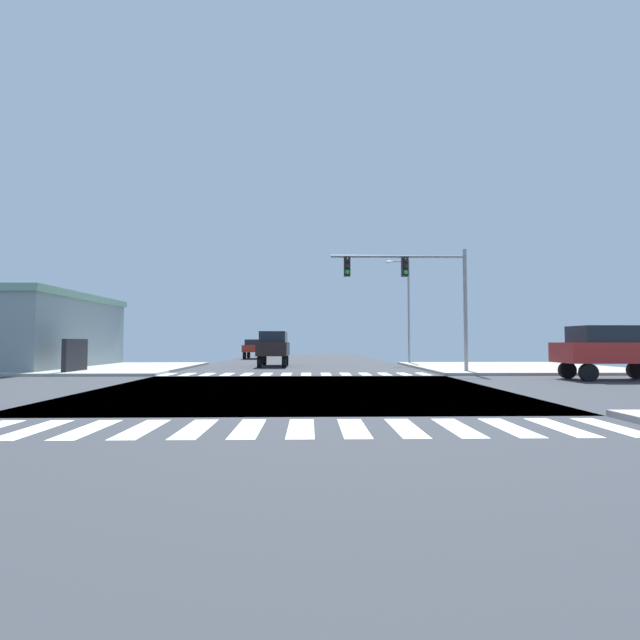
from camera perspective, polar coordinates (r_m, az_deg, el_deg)
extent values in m
cube|color=#33363C|center=(16.17, -2.81, -8.67)|extent=(14.00, 90.00, 0.05)
cube|color=#33363C|center=(16.17, -2.81, -8.67)|extent=(90.00, 12.00, 0.05)
cube|color=#A09B91|center=(30.81, 22.90, -5.46)|extent=(12.00, 12.00, 0.14)
cube|color=#9FA298|center=(31.15, -26.95, -5.35)|extent=(12.00, 12.00, 0.14)
cube|color=white|center=(10.31, -32.05, -11.48)|extent=(0.50, 2.00, 0.01)
cube|color=white|center=(9.85, -26.93, -12.04)|extent=(0.50, 2.00, 0.01)
cube|color=white|center=(9.47, -21.33, -12.53)|extent=(0.50, 2.00, 0.01)
cube|color=white|center=(9.18, -15.30, -12.94)|extent=(0.50, 2.00, 0.01)
cube|color=white|center=(9.00, -8.94, -13.21)|extent=(0.50, 2.00, 0.01)
cube|color=white|center=(8.93, -2.39, -13.33)|extent=(0.50, 2.00, 0.01)
cube|color=white|center=(8.97, 4.19, -13.28)|extent=(0.50, 2.00, 0.01)
cube|color=white|center=(9.11, 10.62, -13.07)|extent=(0.50, 2.00, 0.01)
cube|color=white|center=(9.37, 16.77, -12.71)|extent=(0.50, 2.00, 0.01)
cube|color=white|center=(9.72, 22.52, -12.25)|extent=(0.50, 2.00, 0.01)
cube|color=white|center=(10.15, 27.79, -11.73)|extent=(0.50, 2.00, 0.01)
cube|color=white|center=(10.67, 32.58, -11.16)|extent=(0.50, 2.00, 0.01)
cube|color=white|center=(24.50, -18.44, -6.45)|extent=(0.50, 2.00, 0.01)
cube|color=white|center=(24.23, -16.16, -6.52)|extent=(0.50, 2.00, 0.01)
cube|color=white|center=(23.99, -13.84, -6.59)|extent=(0.50, 2.00, 0.01)
cube|color=white|center=(23.80, -11.47, -6.65)|extent=(0.50, 2.00, 0.01)
cube|color=white|center=(23.64, -9.07, -6.69)|extent=(0.50, 2.00, 0.01)
cube|color=white|center=(23.53, -6.64, -6.73)|extent=(0.50, 2.00, 0.01)
cube|color=white|center=(23.46, -4.19, -6.75)|extent=(0.50, 2.00, 0.01)
cube|color=white|center=(23.43, -1.73, -6.76)|extent=(0.50, 2.00, 0.01)
cube|color=white|center=(23.45, 0.73, -6.76)|extent=(0.50, 2.00, 0.01)
cube|color=white|center=(23.50, 3.19, -6.75)|extent=(0.50, 2.00, 0.01)
cube|color=white|center=(23.60, 5.62, -6.72)|extent=(0.50, 2.00, 0.01)
cube|color=white|center=(23.74, 8.04, -6.68)|extent=(0.50, 2.00, 0.01)
cube|color=white|center=(23.93, 10.41, -6.63)|extent=(0.50, 2.00, 0.01)
cube|color=white|center=(24.15, 12.75, -6.58)|extent=(0.50, 2.00, 0.01)
cylinder|color=gray|center=(25.22, 17.68, 1.08)|extent=(0.20, 0.20, 6.54)
cylinder|color=gray|center=(24.66, 9.70, 7.80)|extent=(7.09, 0.14, 0.14)
cube|color=black|center=(24.63, 10.52, 6.52)|extent=(0.32, 0.40, 1.00)
sphere|color=black|center=(24.45, 10.64, 7.33)|extent=(0.22, 0.22, 0.22)
sphere|color=black|center=(24.40, 10.64, 6.61)|extent=(0.22, 0.22, 0.22)
sphere|color=green|center=(24.35, 10.65, 5.89)|extent=(0.22, 0.22, 0.22)
cube|color=black|center=(24.20, 3.39, 6.65)|extent=(0.32, 0.40, 1.00)
sphere|color=black|center=(24.01, 3.44, 7.47)|extent=(0.22, 0.22, 0.22)
sphere|color=black|center=(23.96, 3.44, 6.74)|extent=(0.22, 0.22, 0.22)
sphere|color=green|center=(23.91, 3.44, 6.01)|extent=(0.22, 0.22, 0.22)
cylinder|color=gray|center=(34.46, 11.02, 1.00)|extent=(0.16, 0.16, 7.74)
cylinder|color=gray|center=(34.77, 9.82, 7.22)|extent=(1.40, 0.10, 0.10)
ellipsoid|color=silver|center=(34.63, 8.68, 7.16)|extent=(0.60, 0.32, 0.20)
cube|color=gray|center=(34.20, -34.86, -1.50)|extent=(10.39, 10.85, 4.19)
cube|color=gray|center=(34.31, -34.76, 2.34)|extent=(10.69, 11.15, 0.40)
cube|color=black|center=(27.00, -28.24, -4.00)|extent=(0.24, 2.20, 1.80)
cylinder|color=black|center=(25.16, 34.67, -5.16)|extent=(0.74, 0.26, 0.74)
cylinder|color=black|center=(23.47, 28.45, -5.53)|extent=(0.74, 0.26, 0.74)
cylinder|color=black|center=(22.12, 30.48, -5.67)|extent=(0.74, 0.26, 0.74)
cube|color=maroon|center=(23.60, 32.66, -3.44)|extent=(4.60, 1.96, 0.88)
cube|color=black|center=(23.59, 32.61, -1.50)|extent=(3.22, 1.69, 0.72)
cylinder|color=black|center=(29.49, -4.51, -5.22)|extent=(0.26, 0.74, 0.74)
cylinder|color=black|center=(29.62, -7.55, -5.19)|extent=(0.26, 0.74, 0.74)
cylinder|color=black|center=(32.62, -4.20, -4.98)|extent=(0.26, 0.74, 0.74)
cylinder|color=black|center=(32.73, -6.96, -4.96)|extent=(0.26, 0.74, 0.74)
cube|color=black|center=(31.08, -5.79, -3.59)|extent=(1.96, 4.60, 0.88)
cube|color=black|center=(31.08, -5.78, -2.12)|extent=(1.69, 3.22, 0.72)
cylinder|color=black|center=(43.66, -7.52, -4.44)|extent=(0.26, 0.68, 0.68)
cylinder|color=black|center=(43.84, -9.40, -4.42)|extent=(0.26, 0.68, 0.68)
cylinder|color=black|center=(46.57, -7.13, -4.33)|extent=(0.26, 0.68, 0.68)
cylinder|color=black|center=(46.74, -8.89, -4.32)|extent=(0.26, 0.68, 0.68)
cube|color=maroon|center=(45.18, -8.22, -3.53)|extent=(1.80, 4.30, 0.66)
cube|color=black|center=(45.18, -8.22, -2.77)|extent=(1.55, 2.24, 0.54)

